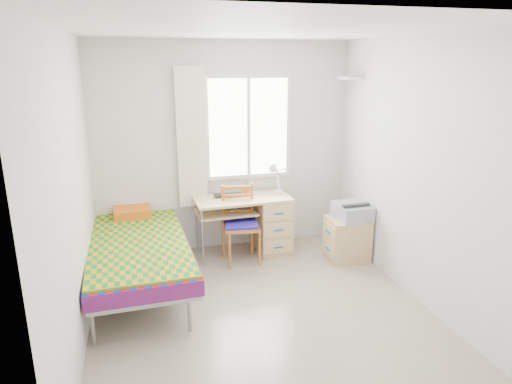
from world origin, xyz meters
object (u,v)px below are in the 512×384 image
at_px(bed, 138,245).
at_px(printer, 352,211).
at_px(chair, 241,219).
at_px(cabinet, 347,239).
at_px(desk, 267,221).

distance_m(bed, printer, 2.51).
bearing_deg(chair, printer, -6.46).
relative_size(cabinet, printer, 1.14).
bearing_deg(bed, chair, 13.34).
height_order(desk, printer, desk).
relative_size(bed, printer, 4.83).
bearing_deg(cabinet, bed, -177.45).
xyz_separation_m(chair, cabinet, (1.26, -0.31, -0.26)).
xyz_separation_m(chair, printer, (1.30, -0.31, 0.09)).
bearing_deg(chair, bed, -157.71).
bearing_deg(bed, cabinet, -1.53).
bearing_deg(desk, printer, -30.10).
bearing_deg(cabinet, desk, 152.77).
bearing_deg(printer, chair, 164.21).
bearing_deg(bed, printer, -1.53).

